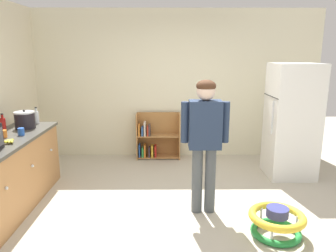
{
  "coord_description": "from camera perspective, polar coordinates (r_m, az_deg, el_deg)",
  "views": [
    {
      "loc": [
        -0.22,
        -3.61,
        1.94
      ],
      "look_at": [
        -0.19,
        0.45,
        1.0
      ],
      "focal_mm": 34.19,
      "sensor_mm": 36.0,
      "label": 1
    }
  ],
  "objects": [
    {
      "name": "back_wall",
      "position": [
        5.98,
        1.75,
        7.36
      ],
      "size": [
        5.2,
        0.06,
        2.7
      ],
      "primitive_type": "cube",
      "color": "beige",
      "rests_on": "ground"
    },
    {
      "name": "bookshelf",
      "position": [
        5.97,
        -2.3,
        -2.25
      ],
      "size": [
        0.8,
        0.28,
        0.85
      ],
      "color": "#B17B44",
      "rests_on": "ground"
    },
    {
      "name": "orange_cup",
      "position": [
        4.48,
        -27.25,
        -1.26
      ],
      "size": [
        0.08,
        0.08,
        0.09
      ],
      "primitive_type": "cylinder",
      "color": "orange",
      "rests_on": "kitchen_counter"
    },
    {
      "name": "standing_person",
      "position": [
        3.81,
        6.58,
        -1.45
      ],
      "size": [
        0.57,
        0.23,
        1.64
      ],
      "color": "#4D5358",
      "rests_on": "ground"
    },
    {
      "name": "crock_pot",
      "position": [
        4.88,
        -24.16,
        1.0
      ],
      "size": [
        0.28,
        0.28,
        0.26
      ],
      "color": "black",
      "rests_on": "kitchen_counter"
    },
    {
      "name": "clear_bottle",
      "position": [
        5.16,
        -22.39,
        1.53
      ],
      "size": [
        0.07,
        0.07,
        0.25
      ],
      "color": "silver",
      "rests_on": "kitchen_counter"
    },
    {
      "name": "ketchup_bottle",
      "position": [
        4.81,
        -27.34,
        0.28
      ],
      "size": [
        0.07,
        0.07,
        0.25
      ],
      "color": "red",
      "rests_on": "kitchen_counter"
    },
    {
      "name": "banana_bunch",
      "position": [
        4.17,
        -26.36,
        -2.4
      ],
      "size": [
        0.15,
        0.16,
        0.04
      ],
      "color": "yellow",
      "rests_on": "kitchen_counter"
    },
    {
      "name": "baby_walker",
      "position": [
        3.78,
        18.79,
        -15.83
      ],
      "size": [
        0.6,
        0.6,
        0.32
      ],
      "color": "green",
      "rests_on": "ground"
    },
    {
      "name": "ground_plane",
      "position": [
        4.11,
        2.85,
        -15.18
      ],
      "size": [
        12.0,
        12.0,
        0.0
      ],
      "primitive_type": "plane",
      "color": "#BCB39E",
      "rests_on": "ground"
    },
    {
      "name": "refrigerator",
      "position": [
        5.35,
        21.18,
        0.82
      ],
      "size": [
        0.73,
        0.68,
        1.78
      ],
      "color": "white",
      "rests_on": "ground"
    },
    {
      "name": "kitchen_counter",
      "position": [
        4.51,
        -26.61,
        -7.67
      ],
      "size": [
        0.65,
        2.04,
        0.9
      ],
      "color": "#B37D49",
      "rests_on": "ground"
    },
    {
      "name": "blue_cup",
      "position": [
        4.51,
        -24.71,
        -0.92
      ],
      "size": [
        0.08,
        0.08,
        0.09
      ],
      "primitive_type": "cylinder",
      "color": "blue",
      "rests_on": "kitchen_counter"
    }
  ]
}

